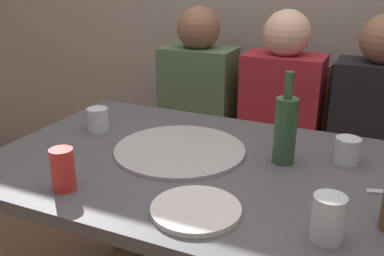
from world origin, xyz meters
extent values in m
cube|color=#4C4C51|center=(0.00, 0.00, 0.74)|extent=(1.44, 0.88, 0.04)
cylinder|color=#4C4C51|center=(-0.66, 0.38, 0.36)|extent=(0.06, 0.06, 0.72)
cylinder|color=#ADADB2|center=(-0.14, 0.05, 0.76)|extent=(0.44, 0.44, 0.01)
cylinder|color=#2D5133|center=(0.20, 0.11, 0.86)|extent=(0.07, 0.07, 0.21)
cylinder|color=#2D5133|center=(0.20, 0.11, 1.01)|extent=(0.03, 0.03, 0.08)
cylinder|color=silver|center=(-0.51, 0.10, 0.80)|extent=(0.08, 0.08, 0.09)
cylinder|color=silver|center=(0.38, 0.19, 0.80)|extent=(0.08, 0.08, 0.08)
cylinder|color=silver|center=(0.38, -0.26, 0.81)|extent=(0.08, 0.08, 0.11)
cylinder|color=red|center=(-0.32, -0.32, 0.82)|extent=(0.07, 0.07, 0.12)
cylinder|color=white|center=(0.07, -0.28, 0.76)|extent=(0.23, 0.23, 0.02)
cube|color=brown|center=(-0.39, 0.76, 0.45)|extent=(0.44, 0.44, 0.05)
cube|color=brown|center=(-0.39, 0.96, 0.68)|extent=(0.44, 0.04, 0.45)
cylinder|color=brown|center=(-0.20, 0.57, 0.21)|extent=(0.04, 0.04, 0.42)
cylinder|color=brown|center=(-0.58, 0.57, 0.21)|extent=(0.04, 0.04, 0.42)
cylinder|color=brown|center=(-0.20, 0.95, 0.21)|extent=(0.04, 0.04, 0.42)
cylinder|color=brown|center=(-0.58, 0.95, 0.21)|extent=(0.04, 0.04, 0.42)
cube|color=brown|center=(0.04, 0.76, 0.45)|extent=(0.44, 0.44, 0.05)
cube|color=brown|center=(0.04, 0.96, 0.68)|extent=(0.44, 0.04, 0.45)
cylinder|color=brown|center=(0.23, 0.57, 0.21)|extent=(0.04, 0.04, 0.42)
cylinder|color=brown|center=(-0.15, 0.57, 0.21)|extent=(0.04, 0.04, 0.42)
cylinder|color=brown|center=(0.23, 0.95, 0.21)|extent=(0.04, 0.04, 0.42)
cylinder|color=brown|center=(-0.15, 0.95, 0.21)|extent=(0.04, 0.04, 0.42)
cube|color=brown|center=(0.44, 0.76, 0.45)|extent=(0.44, 0.44, 0.05)
cube|color=brown|center=(0.44, 0.96, 0.68)|extent=(0.44, 0.04, 0.45)
cylinder|color=brown|center=(0.25, 0.57, 0.21)|extent=(0.04, 0.04, 0.42)
cylinder|color=brown|center=(0.25, 0.95, 0.21)|extent=(0.04, 0.04, 0.42)
cube|color=#4C6B47|center=(-0.39, 0.78, 0.71)|extent=(0.36, 0.22, 0.52)
sphere|color=brown|center=(-0.39, 0.78, 1.06)|extent=(0.21, 0.21, 0.21)
cylinder|color=black|center=(-0.31, 0.58, 0.45)|extent=(0.12, 0.40, 0.12)
cylinder|color=black|center=(-0.47, 0.58, 0.45)|extent=(0.12, 0.40, 0.12)
cylinder|color=black|center=(-0.31, 0.38, 0.23)|extent=(0.11, 0.11, 0.45)
cylinder|color=black|center=(-0.47, 0.38, 0.23)|extent=(0.11, 0.11, 0.45)
cube|color=maroon|center=(0.04, 0.78, 0.71)|extent=(0.36, 0.22, 0.52)
sphere|color=beige|center=(0.04, 0.78, 1.06)|extent=(0.21, 0.21, 0.21)
cylinder|color=#3F0E12|center=(0.12, 0.58, 0.45)|extent=(0.12, 0.40, 0.12)
cylinder|color=#3F0E12|center=(-0.04, 0.58, 0.45)|extent=(0.12, 0.40, 0.12)
cylinder|color=#3F0E12|center=(0.12, 0.38, 0.23)|extent=(0.11, 0.11, 0.45)
cylinder|color=#3F0E12|center=(-0.04, 0.38, 0.23)|extent=(0.11, 0.11, 0.45)
cube|color=black|center=(0.44, 0.78, 0.71)|extent=(0.36, 0.22, 0.52)
cylinder|color=black|center=(0.52, 0.58, 0.45)|extent=(0.12, 0.40, 0.12)
cylinder|color=black|center=(0.36, 0.58, 0.45)|extent=(0.12, 0.40, 0.12)
camera|label=1|loc=(0.45, -1.15, 1.35)|focal=40.34mm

